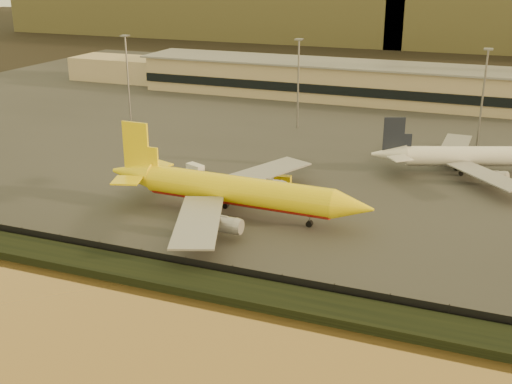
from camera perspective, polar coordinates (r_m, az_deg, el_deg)
ground at (r=113.92m, az=-4.08°, el=-4.12°), size 900.00×900.00×0.00m
embankment at (r=100.12m, az=-8.30°, el=-7.42°), size 320.00×7.00×1.40m
tarmac at (r=199.38m, az=7.77°, el=6.39°), size 320.00×220.00×0.20m
perimeter_fence at (r=102.95m, az=-7.22°, el=-6.19°), size 300.00×0.05×2.20m
terminal_building at (r=230.66m, az=6.19°, el=9.86°), size 202.00×25.00×12.60m
apron_light_masts at (r=173.98m, az=11.23°, el=9.46°), size 152.20×12.20×25.40m
dhl_cargo_jet at (r=121.71m, az=-1.99°, el=0.10°), size 54.09×53.12×16.19m
white_narrowbody_jet at (r=154.13m, az=18.55°, el=3.00°), size 43.79×41.41×13.05m
gse_vehicle_yellow at (r=140.67m, az=2.40°, el=1.15°), size 3.81×2.02×1.65m
gse_vehicle_white at (r=147.99m, az=-5.42°, el=2.11°), size 4.82×3.60×1.98m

